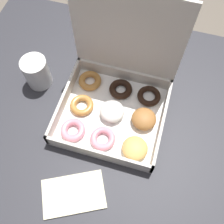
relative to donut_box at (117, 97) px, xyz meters
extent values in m
plane|color=#6B6054|center=(-0.04, -0.01, -0.82)|extent=(8.00, 8.00, 0.00)
cube|color=#2D2D33|center=(-0.04, -0.01, -0.07)|extent=(0.97, 0.77, 0.03)
cylinder|color=#2D2D33|center=(-0.47, 0.32, -0.45)|extent=(0.06, 0.06, 0.73)
cylinder|color=#2D2D33|center=(0.40, 0.32, -0.45)|extent=(0.06, 0.06, 0.73)
cube|color=white|center=(0.00, -0.03, -0.06)|extent=(0.30, 0.28, 0.01)
cube|color=beige|center=(0.00, -0.17, -0.03)|extent=(0.30, 0.01, 0.04)
cube|color=beige|center=(0.00, 0.10, -0.03)|extent=(0.30, 0.01, 0.04)
cube|color=beige|center=(-0.15, -0.03, -0.03)|extent=(0.01, 0.28, 0.04)
cube|color=beige|center=(0.14, -0.03, -0.03)|extent=(0.01, 0.28, 0.04)
cube|color=beige|center=(0.00, 0.11, 0.13)|extent=(0.30, 0.01, 0.28)
torus|color=pink|center=(-0.10, -0.12, -0.04)|extent=(0.07, 0.07, 0.02)
torus|color=pink|center=(-0.01, -0.12, -0.04)|extent=(0.07, 0.07, 0.02)
ellipsoid|color=tan|center=(0.09, -0.12, -0.04)|extent=(0.07, 0.07, 0.03)
torus|color=#B77A38|center=(-0.10, -0.03, -0.04)|extent=(0.07, 0.07, 0.02)
ellipsoid|color=white|center=(0.00, -0.03, -0.04)|extent=(0.07, 0.07, 0.04)
ellipsoid|color=#9E6633|center=(0.09, -0.03, -0.04)|extent=(0.07, 0.07, 0.04)
torus|color=#B77A38|center=(-0.10, 0.06, -0.04)|extent=(0.07, 0.07, 0.02)
torus|color=black|center=(0.00, 0.05, -0.04)|extent=(0.07, 0.07, 0.02)
torus|color=black|center=(0.09, 0.05, -0.04)|extent=(0.07, 0.07, 0.02)
cylinder|color=white|center=(-0.26, 0.02, -0.01)|extent=(0.08, 0.08, 0.10)
cylinder|color=black|center=(-0.26, 0.02, 0.03)|extent=(0.06, 0.06, 0.01)
cube|color=beige|center=(-0.04, -0.28, -0.06)|extent=(0.19, 0.16, 0.01)
camera|label=1|loc=(0.09, -0.36, 0.64)|focal=42.00mm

